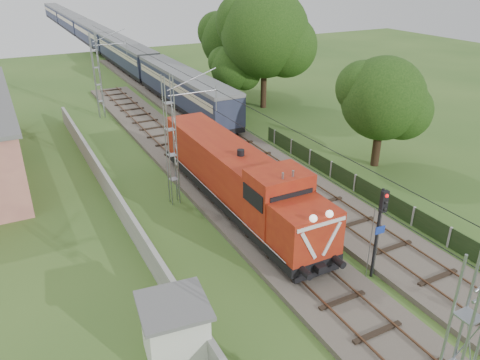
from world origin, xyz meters
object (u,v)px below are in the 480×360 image
signal_post (381,219)px  relay_hut (175,331)px  locomotive (237,177)px  coach_rake (93,34)px

signal_post → relay_hut: signal_post is taller
relay_hut → locomotive: bearing=51.5°
locomotive → relay_hut: locomotive is taller
coach_rake → relay_hut: bearing=-99.6°
signal_post → relay_hut: (-10.06, -0.37, -1.92)m
locomotive → relay_hut: bearing=-128.5°
coach_rake → signal_post: size_ratio=22.75×
signal_post → relay_hut: 10.25m
coach_rake → signal_post: 72.95m
signal_post → coach_rake: bearing=88.2°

